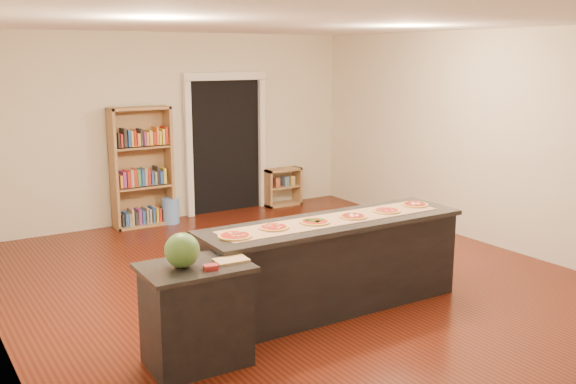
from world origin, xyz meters
TOP-DOWN VIEW (x-y plane):
  - room at (0.00, 0.00)m, footprint 6.00×7.00m
  - doorway at (0.90, 3.46)m, footprint 1.40×0.09m
  - kitchen_island at (-0.08, -0.75)m, footprint 2.73×0.74m
  - side_counter at (-1.72, -1.12)m, footprint 0.85×0.62m
  - bookshelf at (-0.56, 3.29)m, footprint 0.87×0.31m
  - low_shelf at (1.87, 3.32)m, footprint 0.63×0.27m
  - waste_bin at (-0.18, 3.21)m, footprint 0.26×0.26m
  - kraft_paper at (-0.08, -0.74)m, footprint 2.38×0.45m
  - watermelon at (-1.81, -1.12)m, footprint 0.28×0.28m
  - cutting_board at (-1.42, -1.19)m, footprint 0.28×0.20m
  - package_red at (-1.65, -1.29)m, footprint 0.12×0.10m
  - package_teal at (-1.36, -0.97)m, footprint 0.15×0.15m
  - pizza_a at (-1.17, -0.77)m, footprint 0.31×0.31m
  - pizza_b at (-0.73, -0.71)m, footprint 0.28×0.28m
  - pizza_c at (-0.29, -0.74)m, footprint 0.31×0.31m
  - pizza_d at (0.14, -0.78)m, footprint 0.27×0.27m
  - pizza_e at (0.58, -0.77)m, footprint 0.28×0.28m
  - pizza_f at (1.01, -0.72)m, footprint 0.27×0.27m

SIDE VIEW (x-z plane):
  - waste_bin at x=-0.18m, z-range 0.00..0.38m
  - low_shelf at x=1.87m, z-range 0.00..0.63m
  - side_counter at x=-1.72m, z-range 0.00..0.85m
  - kitchen_island at x=-0.08m, z-range 0.00..0.90m
  - cutting_board at x=-1.42m, z-range 0.84..0.86m
  - package_red at x=-1.65m, z-range 0.84..0.88m
  - package_teal at x=-1.36m, z-range 0.84..0.90m
  - bookshelf at x=-0.56m, z-range 0.00..1.75m
  - kraft_paper at x=-0.08m, z-range 0.90..0.90m
  - pizza_c at x=-0.29m, z-range 0.90..0.92m
  - pizza_d at x=0.14m, z-range 0.90..0.92m
  - pizza_e at x=0.58m, z-range 0.90..0.92m
  - pizza_a at x=-1.17m, z-range 0.90..0.92m
  - pizza_b at x=-0.73m, z-range 0.90..0.92m
  - pizza_f at x=1.01m, z-range 0.90..0.92m
  - watermelon at x=-1.81m, z-range 0.84..1.12m
  - doorway at x=0.90m, z-range 0.10..2.31m
  - room at x=0.00m, z-range 0.00..2.80m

